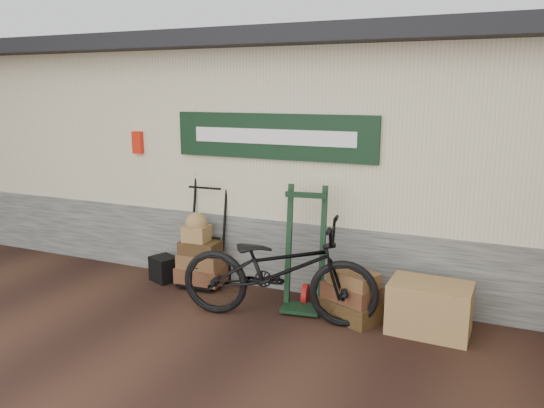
{
  "coord_description": "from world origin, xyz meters",
  "views": [
    {
      "loc": [
        2.27,
        -4.91,
        2.51
      ],
      "look_at": [
        -0.28,
        0.9,
        1.13
      ],
      "focal_mm": 35.0,
      "sensor_mm": 36.0,
      "label": 1
    }
  ],
  "objects_px": {
    "suitcase_stack": "(351,294)",
    "wicker_hamper": "(430,308)",
    "porter_trolley": "(206,229)",
    "black_trunk": "(164,269)",
    "green_barrow": "(305,249)",
    "bicycle": "(278,264)"
  },
  "relations": [
    {
      "from": "suitcase_stack",
      "to": "bicycle",
      "type": "xyz_separation_m",
      "value": [
        -0.74,
        -0.33,
        0.36
      ]
    },
    {
      "from": "green_barrow",
      "to": "black_trunk",
      "type": "relative_size",
      "value": 4.34
    },
    {
      "from": "porter_trolley",
      "to": "green_barrow",
      "type": "distance_m",
      "value": 1.49
    },
    {
      "from": "suitcase_stack",
      "to": "black_trunk",
      "type": "height_order",
      "value": "suitcase_stack"
    },
    {
      "from": "wicker_hamper",
      "to": "bicycle",
      "type": "distance_m",
      "value": 1.66
    },
    {
      "from": "wicker_hamper",
      "to": "suitcase_stack",
      "type": "bearing_deg",
      "value": -179.56
    },
    {
      "from": "porter_trolley",
      "to": "black_trunk",
      "type": "height_order",
      "value": "porter_trolley"
    },
    {
      "from": "green_barrow",
      "to": "wicker_hamper",
      "type": "height_order",
      "value": "green_barrow"
    },
    {
      "from": "wicker_hamper",
      "to": "bicycle",
      "type": "relative_size",
      "value": 0.38
    },
    {
      "from": "suitcase_stack",
      "to": "bicycle",
      "type": "height_order",
      "value": "bicycle"
    },
    {
      "from": "bicycle",
      "to": "suitcase_stack",
      "type": "bearing_deg",
      "value": -75.45
    },
    {
      "from": "porter_trolley",
      "to": "green_barrow",
      "type": "bearing_deg",
      "value": -12.96
    },
    {
      "from": "black_trunk",
      "to": "suitcase_stack",
      "type": "bearing_deg",
      "value": -3.75
    },
    {
      "from": "black_trunk",
      "to": "wicker_hamper",
      "type": "bearing_deg",
      "value": -2.73
    },
    {
      "from": "green_barrow",
      "to": "porter_trolley",
      "type": "bearing_deg",
      "value": 161.72
    },
    {
      "from": "porter_trolley",
      "to": "black_trunk",
      "type": "distance_m",
      "value": 0.81
    },
    {
      "from": "bicycle",
      "to": "black_trunk",
      "type": "bearing_deg",
      "value": 64.97
    },
    {
      "from": "porter_trolley",
      "to": "suitcase_stack",
      "type": "bearing_deg",
      "value": -12.2
    },
    {
      "from": "wicker_hamper",
      "to": "bicycle",
      "type": "bearing_deg",
      "value": -167.83
    },
    {
      "from": "black_trunk",
      "to": "bicycle",
      "type": "distance_m",
      "value": 1.99
    },
    {
      "from": "suitcase_stack",
      "to": "wicker_hamper",
      "type": "bearing_deg",
      "value": 0.44
    },
    {
      "from": "wicker_hamper",
      "to": "bicycle",
      "type": "height_order",
      "value": "bicycle"
    }
  ]
}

